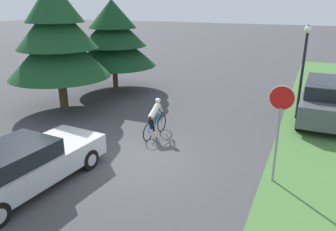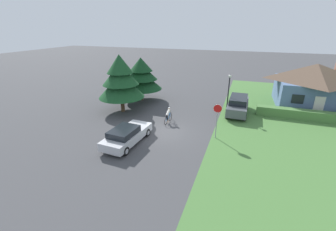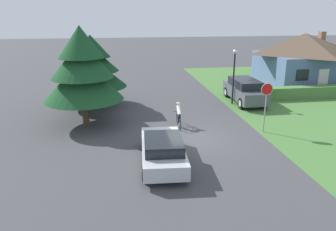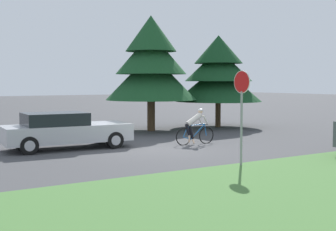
# 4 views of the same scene
# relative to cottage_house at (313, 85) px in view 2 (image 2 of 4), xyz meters

# --- Properties ---
(ground_plane) EXTENTS (140.00, 140.00, 0.00)m
(ground_plane) POSITION_rel_cottage_house_xyz_m (-12.85, -11.67, -2.41)
(ground_plane) COLOR #424244
(grass_verge_right) EXTENTS (16.00, 36.00, 0.01)m
(grass_verge_right) POSITION_rel_cottage_house_xyz_m (-0.92, -7.67, -2.41)
(grass_verge_right) COLOR #477538
(grass_verge_right) RESTS_ON ground
(cottage_house) EXTENTS (7.67, 7.12, 4.73)m
(cottage_house) POSITION_rel_cottage_house_xyz_m (0.00, 0.00, 0.00)
(cottage_house) COLOR slate
(cottage_house) RESTS_ON ground
(hedge_row) EXTENTS (9.46, 0.90, 0.93)m
(hedge_row) POSITION_rel_cottage_house_xyz_m (-0.79, -4.60, -1.95)
(hedge_row) COLOR #4C7A3D
(hedge_row) RESTS_ON ground
(sedan_left_lane) EXTENTS (2.13, 4.72, 1.35)m
(sedan_left_lane) POSITION_rel_cottage_house_xyz_m (-14.78, -14.37, -1.73)
(sedan_left_lane) COLOR #BCBCC1
(sedan_left_lane) RESTS_ON ground
(cyclist) EXTENTS (0.44, 1.77, 1.44)m
(cyclist) POSITION_rel_cottage_house_xyz_m (-13.18, -9.59, -1.71)
(cyclist) COLOR black
(cyclist) RESTS_ON ground
(parked_suv_right) EXTENTS (1.99, 4.96, 1.72)m
(parked_suv_right) POSITION_rel_cottage_house_xyz_m (-7.33, -4.99, -1.53)
(parked_suv_right) COLOR #4C5156
(parked_suv_right) RESTS_ON ground
(stop_sign) EXTENTS (0.67, 0.07, 2.81)m
(stop_sign) POSITION_rel_cottage_house_xyz_m (-8.62, -11.21, -0.45)
(stop_sign) COLOR gray
(stop_sign) RESTS_ON ground
(street_lamp) EXTENTS (0.29, 0.29, 4.01)m
(street_lamp) POSITION_rel_cottage_house_xyz_m (-8.37, -5.28, 0.16)
(street_lamp) COLOR black
(street_lamp) RESTS_ON ground
(conifer_tall_near) EXTENTS (4.59, 4.59, 5.79)m
(conifer_tall_near) POSITION_rel_cottage_house_xyz_m (-18.60, -8.40, 0.97)
(conifer_tall_near) COLOR #4C3823
(conifer_tall_near) RESTS_ON ground
(conifer_tall_far) EXTENTS (4.72, 4.72, 5.01)m
(conifer_tall_far) POSITION_rel_cottage_house_xyz_m (-18.36, -4.27, 0.54)
(conifer_tall_far) COLOR #4C3823
(conifer_tall_far) RESTS_ON ground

